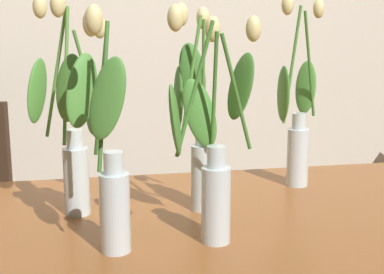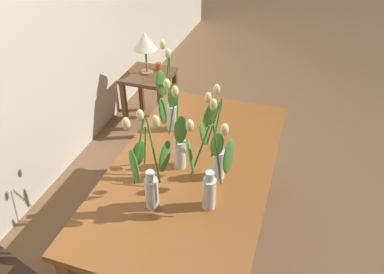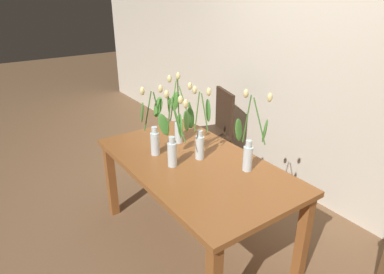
# 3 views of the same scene
# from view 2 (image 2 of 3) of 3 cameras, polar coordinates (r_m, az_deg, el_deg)

# --- Properties ---
(ground_plane) EXTENTS (18.00, 18.00, 0.00)m
(ground_plane) POSITION_cam_2_polar(r_m,az_deg,el_deg) (2.71, 0.13, -16.35)
(ground_plane) COLOR brown
(dining_table) EXTENTS (1.60, 0.90, 0.74)m
(dining_table) POSITION_cam_2_polar(r_m,az_deg,el_deg) (2.23, 0.15, -6.13)
(dining_table) COLOR brown
(dining_table) RESTS_ON ground
(tulip_vase_0) EXTENTS (0.18, 0.21, 0.58)m
(tulip_vase_0) POSITION_cam_2_polar(r_m,az_deg,el_deg) (2.37, -3.29, 4.84)
(tulip_vase_0) COLOR silver
(tulip_vase_0) RESTS_ON dining_table
(tulip_vase_1) EXTENTS (0.22, 0.25, 0.58)m
(tulip_vase_1) POSITION_cam_2_polar(r_m,az_deg,el_deg) (1.80, -6.59, -5.83)
(tulip_vase_1) COLOR silver
(tulip_vase_1) RESTS_ON dining_table
(tulip_vase_2) EXTENTS (0.12, 0.18, 0.55)m
(tulip_vase_2) POSITION_cam_2_polar(r_m,az_deg,el_deg) (2.04, -2.24, -0.59)
(tulip_vase_2) COLOR silver
(tulip_vase_2) RESTS_ON dining_table
(tulip_vase_3) EXTENTS (0.16, 0.23, 0.54)m
(tulip_vase_3) POSITION_cam_2_polar(r_m,az_deg,el_deg) (1.80, 2.61, -6.54)
(tulip_vase_3) COLOR silver
(tulip_vase_3) RESTS_ON dining_table
(tulip_vase_4) EXTENTS (0.24, 0.19, 0.54)m
(tulip_vase_4) POSITION_cam_2_polar(r_m,az_deg,el_deg) (1.97, 3.63, -1.51)
(tulip_vase_4) COLOR silver
(tulip_vase_4) RESTS_ON dining_table
(side_table) EXTENTS (0.44, 0.44, 0.55)m
(side_table) POSITION_cam_2_polar(r_m,az_deg,el_deg) (3.66, -6.51, 7.89)
(side_table) COLOR brown
(side_table) RESTS_ON ground
(table_lamp) EXTENTS (0.22, 0.22, 0.40)m
(table_lamp) POSITION_cam_2_polar(r_m,az_deg,el_deg) (3.51, -7.19, 14.17)
(table_lamp) COLOR olive
(table_lamp) RESTS_ON side_table
(pillar_candle) EXTENTS (0.06, 0.06, 0.07)m
(pillar_candle) POSITION_cam_2_polar(r_m,az_deg,el_deg) (3.66, -5.14, 10.64)
(pillar_candle) COLOR #CC4C23
(pillar_candle) RESTS_ON side_table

